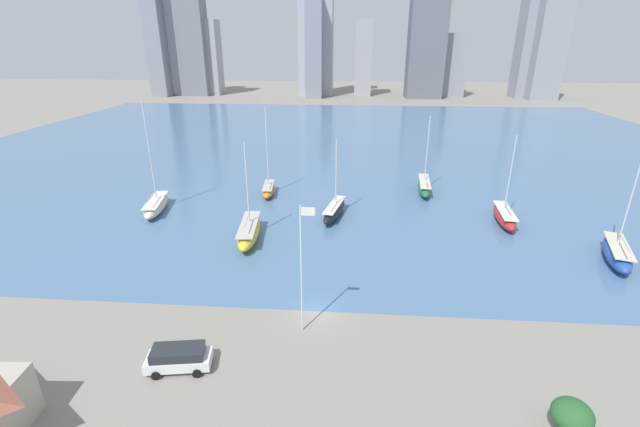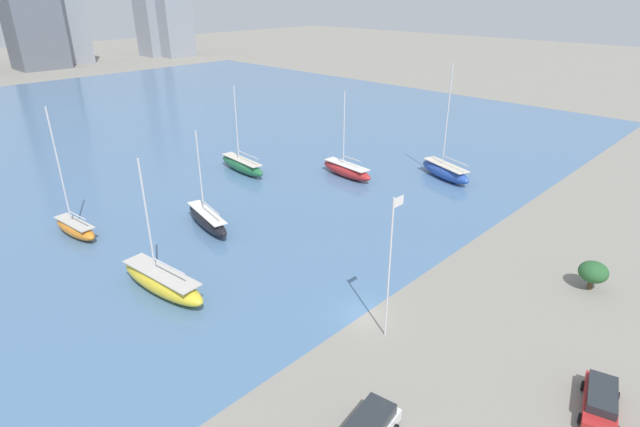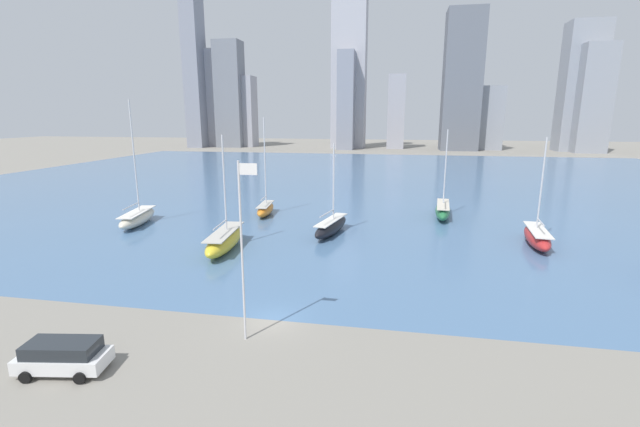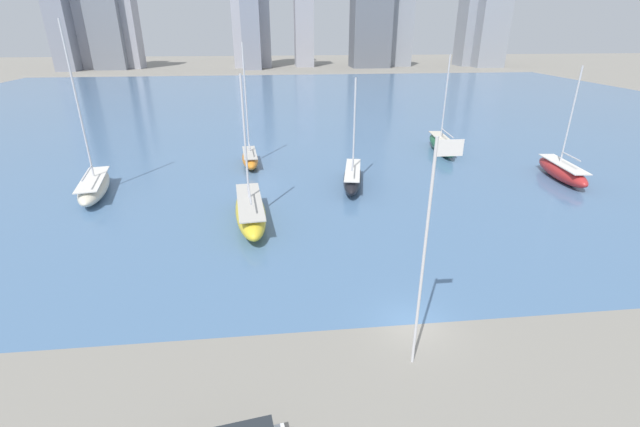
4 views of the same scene
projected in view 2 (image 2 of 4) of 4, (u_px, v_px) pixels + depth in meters
The scene contains 11 objects.
ground_plane at pixel (364, 314), 41.79m from camera, with size 500.00×500.00×0.00m, color gray.
harbor_water at pixel (49, 147), 85.93m from camera, with size 180.00×140.00×0.00m.
flag_pole at pixel (390, 264), 36.74m from camera, with size 1.24×0.14×11.74m.
yard_shrub at pixel (593, 272), 44.64m from camera, with size 2.53×2.53×2.70m.
sailboat_red at pixel (346, 170), 71.91m from camera, with size 3.17×9.66×12.11m.
sailboat_orange at pixel (75, 228), 54.67m from camera, with size 2.61×7.60×14.22m.
sailboat_green at pixel (242, 165), 73.71m from camera, with size 3.00×10.47×12.53m.
sailboat_black at pixel (207, 219), 56.55m from camera, with size 3.82×9.85×11.15m.
sailboat_blue at pixel (445, 171), 71.14m from camera, with size 5.50×9.88×16.02m.
sailboat_yellow at pixel (162, 282), 44.36m from camera, with size 3.59×10.98×12.44m.
parked_wagon_red at pixel (601, 400), 31.96m from camera, with size 5.51×3.22×1.55m.
Camera 2 is at (-27.51, -21.27, 24.95)m, focal length 28.00 mm.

